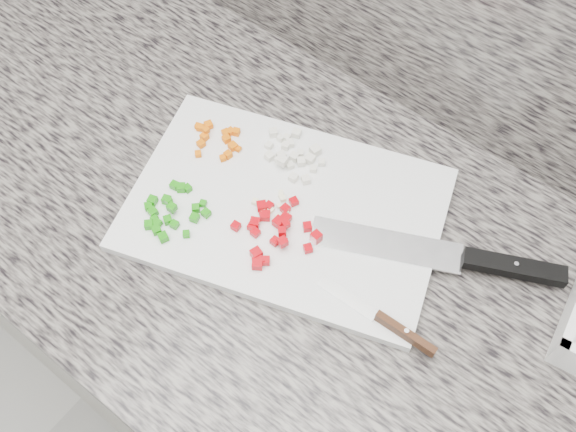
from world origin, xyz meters
name	(u,v)px	position (x,y,z in m)	size (l,w,h in m)	color
cabinet	(290,351)	(0.00, 1.44, 0.43)	(3.92, 0.62, 0.86)	silver
countertop	(291,241)	(0.00, 1.44, 0.88)	(3.96, 0.64, 0.04)	slate
cutting_board	(285,209)	(-0.03, 1.46, 0.91)	(0.43, 0.28, 0.01)	white
carrot_pile	(219,138)	(-0.18, 1.49, 0.92)	(0.08, 0.08, 0.02)	#E36504
onion_pile	(293,154)	(-0.07, 1.54, 0.92)	(0.10, 0.08, 0.02)	silver
green_pepper_pile	(170,212)	(-0.14, 1.36, 0.92)	(0.09, 0.09, 0.02)	#1A870C
red_pepper_pile	(273,232)	(-0.01, 1.42, 0.92)	(0.11, 0.12, 0.02)	#B4020B
garlic_pile	(273,206)	(-0.04, 1.45, 0.92)	(0.05, 0.05, 0.01)	#F9F3C1
chef_knife	(469,259)	(0.22, 1.54, 0.92)	(0.32, 0.17, 0.02)	silver
paring_knife	(390,324)	(0.18, 1.40, 0.92)	(0.17, 0.02, 0.02)	silver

